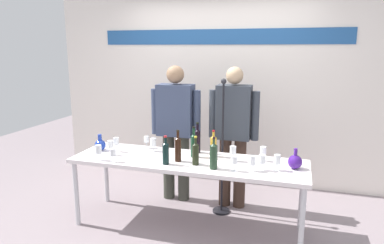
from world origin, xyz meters
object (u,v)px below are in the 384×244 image
(decanter_blue_right, at_px, (295,162))
(presenter_right, at_px, (233,130))
(wine_glass_right_2, at_px, (233,150))
(wine_bottle_2, at_px, (194,144))
(wine_glass_left_4, at_px, (99,150))
(wine_glass_left_2, at_px, (146,140))
(wine_glass_right_1, at_px, (277,160))
(wine_glass_right_4, at_px, (262,159))
(wine_bottle_0, at_px, (178,148))
(wine_glass_left_1, at_px, (113,153))
(wine_glass_left_3, at_px, (116,142))
(microphone_stand, at_px, (222,169))
(display_table, at_px, (188,165))
(wine_glass_right_0, at_px, (252,161))
(presenter_left, at_px, (176,125))
(wine_glass_left_0, at_px, (110,145))
(wine_bottle_6, at_px, (197,140))
(decanter_blue_left, at_px, (100,145))
(wine_bottle_3, at_px, (213,145))
(wine_glass_left_5, at_px, (153,142))
(wine_bottle_5, at_px, (214,155))
(wine_glass_right_5, at_px, (263,151))
(wine_bottle_1, at_px, (196,153))
(wine_glass_right_3, at_px, (234,160))
(wine_bottle_4, at_px, (166,152))

(decanter_blue_right, bearing_deg, presenter_right, 139.40)
(decanter_blue_right, distance_m, wine_glass_right_2, 0.61)
(wine_bottle_2, bearing_deg, wine_glass_left_4, -156.83)
(wine_glass_left_2, xyz_separation_m, wine_glass_right_1, (1.47, -0.34, 0.01))
(wine_glass_right_4, bearing_deg, wine_bottle_0, 178.06)
(wine_glass_left_1, distance_m, wine_glass_left_3, 0.37)
(wine_glass_left_1, distance_m, wine_glass_right_2, 1.21)
(wine_glass_left_2, distance_m, microphone_stand, 0.92)
(display_table, relative_size, wine_glass_left_3, 15.20)
(presenter_right, height_order, wine_glass_right_0, presenter_right)
(presenter_left, relative_size, presenter_right, 1.00)
(presenter_left, height_order, wine_bottle_0, presenter_left)
(wine_glass_left_2, xyz_separation_m, wine_glass_left_4, (-0.29, -0.55, 0.01))
(decanter_blue_right, distance_m, wine_glass_right_0, 0.42)
(decanter_blue_right, xyz_separation_m, wine_glass_left_1, (-1.75, -0.32, 0.03))
(presenter_left, bearing_deg, wine_glass_left_0, -124.11)
(presenter_right, bearing_deg, wine_glass_left_3, -153.97)
(presenter_left, xyz_separation_m, wine_bottle_2, (0.38, -0.52, -0.08))
(display_table, relative_size, decanter_blue_right, 12.08)
(wine_bottle_0, distance_m, wine_bottle_6, 0.36)
(decanter_blue_left, distance_m, wine_glass_left_0, 0.23)
(wine_bottle_3, distance_m, wine_glass_right_0, 0.56)
(wine_bottle_3, height_order, wine_glass_left_4, wine_bottle_3)
(decanter_blue_right, relative_size, wine_bottle_0, 0.62)
(wine_bottle_3, bearing_deg, wine_glass_left_5, -179.54)
(presenter_right, height_order, wine_glass_right_4, presenter_right)
(wine_glass_left_4, height_order, microphone_stand, microphone_stand)
(wine_bottle_5, distance_m, wine_glass_right_5, 0.56)
(presenter_left, distance_m, wine_bottle_1, 0.90)
(wine_glass_right_0, distance_m, wine_glass_right_1, 0.24)
(wine_glass_left_1, bearing_deg, wine_bottle_3, 26.95)
(wine_glass_right_5, bearing_deg, decanter_blue_right, -24.82)
(wine_bottle_5, xyz_separation_m, wine_glass_right_5, (0.42, 0.37, -0.02))
(decanter_blue_right, distance_m, wine_glass_left_5, 1.52)
(decanter_blue_right, xyz_separation_m, microphone_stand, (-0.78, 0.40, -0.29))
(decanter_blue_left, xyz_separation_m, presenter_right, (1.39, 0.60, 0.13))
(decanter_blue_left, distance_m, wine_glass_left_3, 0.20)
(decanter_blue_left, xyz_separation_m, wine_glass_left_2, (0.45, 0.24, 0.03))
(wine_bottle_1, xyz_separation_m, wine_glass_right_3, (0.39, -0.07, -0.02))
(wine_glass_left_5, bearing_deg, decanter_blue_right, -5.52)
(wine_bottle_1, xyz_separation_m, microphone_stand, (0.15, 0.55, -0.35))
(wine_glass_right_4, bearing_deg, wine_bottle_1, -178.09)
(display_table, relative_size, wine_bottle_5, 7.75)
(presenter_right, height_order, microphone_stand, presenter_right)
(presenter_left, distance_m, wine_glass_right_4, 1.34)
(wine_bottle_0, distance_m, wine_glass_left_2, 0.61)
(wine_bottle_4, height_order, wine_glass_left_4, wine_bottle_4)
(wine_glass_left_4, height_order, wine_glass_right_3, wine_glass_left_4)
(decanter_blue_left, distance_m, wine_glass_right_4, 1.80)
(wine_bottle_0, height_order, wine_glass_right_4, wine_bottle_0)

